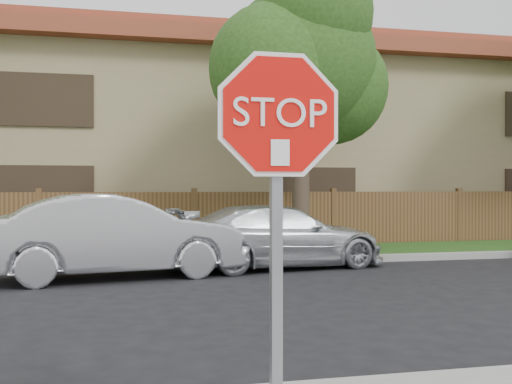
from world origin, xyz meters
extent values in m
cube|color=gray|center=(0.00, 8.15, 0.07)|extent=(70.00, 0.30, 0.15)
cube|color=#1E4714|center=(0.00, 9.80, 0.06)|extent=(70.00, 3.00, 0.12)
cube|color=#4E331B|center=(0.00, 11.40, 0.80)|extent=(70.00, 0.12, 1.60)
cube|color=#9C8D61|center=(0.00, 17.00, 3.00)|extent=(34.00, 8.00, 6.00)
cube|color=brown|center=(0.00, 17.00, 6.25)|extent=(35.20, 9.20, 0.50)
cube|color=brown|center=(0.00, 17.00, 6.85)|extent=(33.00, 5.50, 0.70)
cylinder|color=#382B21|center=(2.50, 9.70, 1.96)|extent=(0.44, 0.44, 3.92)
sphere|color=#224415|center=(2.50, 9.70, 4.90)|extent=(3.80, 3.80, 3.80)
sphere|color=#224415|center=(3.40, 10.00, 4.34)|extent=(3.00, 3.00, 3.00)
sphere|color=#224415|center=(1.70, 9.30, 4.62)|extent=(3.20, 3.20, 3.20)
sphere|color=#224415|center=(2.70, 9.10, 5.95)|extent=(2.80, 2.80, 2.80)
cube|color=gray|center=(-1.06, -1.44, 1.25)|extent=(0.06, 0.06, 2.30)
cylinder|color=white|center=(-1.06, -1.50, 2.15)|extent=(1.01, 0.02, 1.01)
cylinder|color=red|center=(-1.06, -1.51, 2.15)|extent=(0.93, 0.02, 0.93)
cube|color=white|center=(-1.06, -1.53, 1.93)|extent=(0.11, 0.00, 0.15)
imported|color=silver|center=(-2.05, 6.90, 0.80)|extent=(5.08, 2.49, 1.60)
imported|color=silver|center=(1.38, 7.60, 0.67)|extent=(4.86, 2.55, 1.34)
camera|label=1|loc=(-1.95, -4.83, 1.73)|focal=42.00mm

